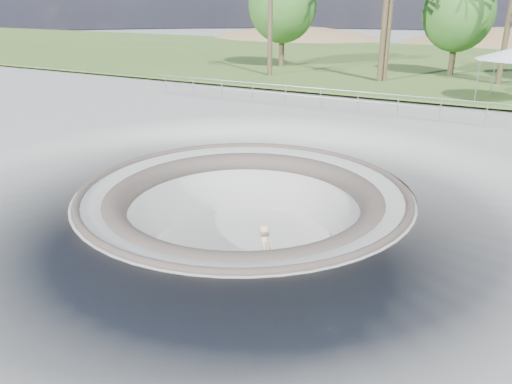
% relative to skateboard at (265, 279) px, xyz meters
% --- Properties ---
extents(ground, '(180.00, 180.00, 0.00)m').
position_rel_skateboard_xyz_m(ground, '(-1.62, 1.73, 1.83)').
color(ground, '#A2A39D').
rests_on(ground, ground).
extents(skate_bowl, '(14.00, 14.00, 4.10)m').
position_rel_skateboard_xyz_m(skate_bowl, '(-1.62, 1.73, 0.00)').
color(skate_bowl, '#A2A39D').
rests_on(skate_bowl, ground).
extents(grass_strip, '(180.00, 36.00, 0.12)m').
position_rel_skateboard_xyz_m(grass_strip, '(-1.62, 35.73, 2.05)').
color(grass_strip, '#3E5E25').
rests_on(grass_strip, ground).
extents(distant_hills, '(103.20, 45.00, 28.60)m').
position_rel_skateboard_xyz_m(distant_hills, '(2.16, 58.90, -5.19)').
color(distant_hills, '#7F6244').
rests_on(distant_hills, ground).
extents(safety_railing, '(25.00, 0.06, 1.03)m').
position_rel_skateboard_xyz_m(safety_railing, '(-1.62, 13.73, 2.52)').
color(safety_railing, '#96989E').
rests_on(safety_railing, ground).
extents(skateboard, '(0.83, 0.26, 0.09)m').
position_rel_skateboard_xyz_m(skateboard, '(0.00, 0.00, 0.00)').
color(skateboard, '#905B39').
rests_on(skateboard, ground).
extents(skater, '(0.55, 0.69, 1.66)m').
position_rel_skateboard_xyz_m(skater, '(-0.00, 0.00, 0.85)').
color(skater, '#DAB58D').
rests_on(skater, skateboard).
extents(bushy_tree_left, '(5.49, 4.99, 7.92)m').
position_rel_skateboard_xyz_m(bushy_tree_left, '(-12.13, 27.34, 6.92)').
color(bushy_tree_left, brown).
rests_on(bushy_tree_left, ground).
extents(bushy_tree_mid, '(4.90, 4.45, 7.07)m').
position_rel_skateboard_xyz_m(bushy_tree_mid, '(0.91, 28.52, 6.38)').
color(bushy_tree_mid, brown).
rests_on(bushy_tree_mid, ground).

